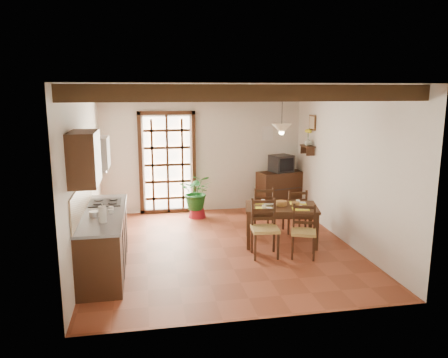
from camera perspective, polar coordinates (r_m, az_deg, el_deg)
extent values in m
plane|color=brown|center=(7.79, -0.19, -8.93)|extent=(5.00, 5.00, 0.00)
cube|color=silver|center=(9.86, -2.79, 3.81)|extent=(4.50, 0.02, 2.80)
cube|color=silver|center=(5.04, 4.89, -3.74)|extent=(4.50, 0.02, 2.80)
cube|color=silver|center=(7.37, -17.69, 0.63)|extent=(0.02, 5.00, 2.80)
cube|color=silver|center=(8.12, 15.63, 1.72)|extent=(0.02, 5.00, 2.80)
cube|color=white|center=(7.30, -0.21, 12.13)|extent=(4.50, 5.00, 0.02)
cube|color=black|center=(5.25, 3.96, 11.14)|extent=(4.50, 0.14, 0.20)
cube|color=black|center=(6.06, 1.96, 11.21)|extent=(4.50, 0.14, 0.20)
cube|color=black|center=(6.89, 0.43, 11.25)|extent=(4.50, 0.14, 0.20)
cube|color=black|center=(7.71, -0.77, 11.28)|extent=(4.50, 0.14, 0.20)
cube|color=black|center=(8.54, -1.74, 11.30)|extent=(4.50, 0.14, 0.20)
cube|color=black|center=(9.37, -2.54, 11.32)|extent=(4.50, 0.14, 0.20)
cube|color=white|center=(9.82, -7.40, 1.92)|extent=(1.01, 0.02, 2.11)
cube|color=#321C0F|center=(9.65, -7.56, 8.56)|extent=(1.26, 0.10, 0.08)
cube|color=#321C0F|center=(9.76, -10.85, 1.75)|extent=(0.08, 0.10, 2.28)
cube|color=#321C0F|center=(9.82, -3.94, 1.99)|extent=(0.08, 0.10, 2.28)
cube|color=#321C0F|center=(9.75, -7.38, 1.85)|extent=(1.01, 0.03, 2.02)
cube|color=#321C0F|center=(7.00, -15.35, -7.94)|extent=(0.60, 2.20, 0.88)
cube|color=slate|center=(6.86, -15.55, -4.31)|extent=(0.64, 2.25, 0.04)
cube|color=tan|center=(6.84, -18.03, -2.52)|extent=(0.02, 2.20, 0.50)
cube|color=#321C0F|center=(6.00, -17.79, 2.61)|extent=(0.35, 0.80, 0.70)
cube|color=white|center=(7.24, -16.34, 3.34)|extent=(0.38, 0.60, 0.50)
cube|color=silver|center=(7.28, -16.22, 1.23)|extent=(0.32, 0.55, 0.04)
cube|color=black|center=(7.38, -15.21, -2.98)|extent=(0.50, 0.55, 0.02)
cylinder|color=white|center=(6.29, -15.58, -4.51)|extent=(0.11, 0.11, 0.24)
cylinder|color=silver|center=(6.62, -16.62, -4.50)|extent=(0.14, 0.14, 0.10)
cube|color=#392112|center=(7.89, 7.49, -3.67)|extent=(1.43, 1.08, 0.05)
cube|color=#392112|center=(7.90, 7.48, -4.15)|extent=(1.28, 0.98, 0.09)
cube|color=#392112|center=(8.39, 11.21, -5.32)|extent=(0.08, 0.08, 0.65)
cube|color=#392112|center=(8.29, 3.19, -5.31)|extent=(0.08, 0.08, 0.65)
cube|color=#392112|center=(7.72, 11.99, -6.84)|extent=(0.08, 0.08, 0.65)
cube|color=#392112|center=(7.62, 3.25, -6.86)|extent=(0.08, 0.08, 0.65)
cube|color=tan|center=(7.28, 5.38, -6.53)|extent=(0.48, 0.46, 0.05)
cube|color=#321C0F|center=(7.38, 5.17, -4.33)|extent=(0.44, 0.08, 0.48)
cube|color=#321C0F|center=(7.36, 5.34, -8.27)|extent=(0.46, 0.44, 0.47)
cube|color=tan|center=(7.36, 10.37, -6.84)|extent=(0.51, 0.50, 0.05)
cube|color=#321C0F|center=(7.45, 10.43, -4.85)|extent=(0.39, 0.17, 0.44)
cube|color=#321C0F|center=(7.43, 10.31, -8.41)|extent=(0.48, 0.47, 0.43)
cube|color=tan|center=(8.56, 4.95, -3.93)|extent=(0.42, 0.40, 0.05)
cube|color=#321C0F|center=(8.35, 5.27, -2.73)|extent=(0.42, 0.04, 0.46)
cube|color=#321C0F|center=(8.63, 4.92, -5.36)|extent=(0.40, 0.38, 0.45)
cube|color=tan|center=(8.62, 9.19, -4.08)|extent=(0.40, 0.38, 0.05)
cube|color=#321C0F|center=(8.42, 9.61, -2.94)|extent=(0.40, 0.04, 0.43)
cube|color=#321C0F|center=(8.68, 9.15, -5.43)|extent=(0.38, 0.36, 0.43)
cube|color=#FAF627|center=(7.62, 5.66, -4.45)|extent=(0.29, 0.22, 0.01)
cube|color=#FAF627|center=(7.82, 10.16, -4.17)|extent=(0.29, 0.22, 0.01)
cube|color=#FAF627|center=(7.99, 4.87, -3.68)|extent=(0.29, 0.22, 0.01)
cube|color=#FAF627|center=(8.18, 9.18, -3.43)|extent=(0.29, 0.22, 0.01)
cylinder|color=olive|center=(7.88, 7.49, -3.60)|extent=(0.20, 0.20, 0.08)
imported|color=white|center=(7.90, 5.83, -3.23)|extent=(0.24, 0.24, 0.05)
cube|color=#321C0F|center=(10.15, 7.37, -1.52)|extent=(1.14, 0.72, 0.89)
cube|color=black|center=(10.03, 7.47, 2.02)|extent=(0.56, 0.53, 0.39)
cube|color=black|center=(9.84, 7.83, 1.83)|extent=(0.35, 0.13, 0.29)
cube|color=white|center=(10.11, 5.70, 5.95)|extent=(0.25, 0.03, 0.32)
cone|color=maroon|center=(9.56, -3.52, -4.36)|extent=(0.38, 0.38, 0.23)
imported|color=#144C19|center=(9.44, -3.55, -1.68)|extent=(2.15, 1.96, 2.03)
cube|color=#321C0F|center=(9.51, 10.87, 4.24)|extent=(0.20, 0.42, 0.03)
cube|color=#321C0F|center=(9.36, 11.23, 3.55)|extent=(0.18, 0.03, 0.18)
cube|color=#321C0F|center=(9.67, 10.49, 3.84)|extent=(0.18, 0.03, 0.18)
imported|color=#B2BFB2|center=(9.49, 10.90, 4.83)|extent=(0.15, 0.15, 0.15)
sphere|color=#FAF627|center=(9.47, 10.95, 6.09)|extent=(0.14, 0.14, 0.14)
cylinder|color=#144C19|center=(9.49, 10.91, 5.19)|extent=(0.01, 0.01, 0.28)
cube|color=brown|center=(9.49, 11.47, 7.24)|extent=(0.03, 0.32, 0.32)
cube|color=#C3B292|center=(9.48, 11.39, 7.24)|extent=(0.01, 0.26, 0.26)
cylinder|color=black|center=(7.71, 7.61, 9.40)|extent=(0.01, 0.01, 0.70)
cone|color=#FFF0CD|center=(7.74, 7.54, 6.66)|extent=(0.36, 0.36, 0.14)
sphere|color=#FFD88C|center=(7.74, 7.52, 6.07)|extent=(0.09, 0.09, 0.09)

